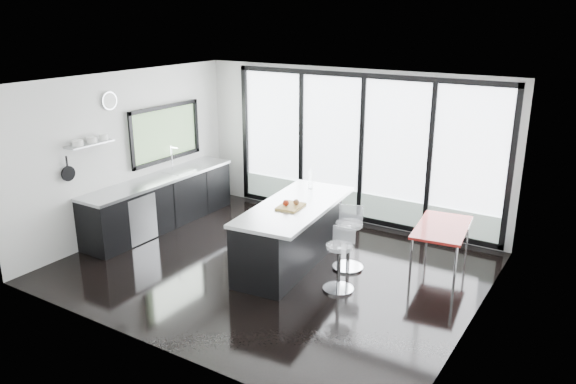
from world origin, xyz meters
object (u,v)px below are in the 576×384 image
Objects in this scene: island at (291,233)px; bar_stool_near at (339,267)px; bar_stool_far at (348,246)px; red_table at (440,247)px.

island is 1.12m from bar_stool_near.
island reaches higher than bar_stool_far.
island is 3.62× the size of bar_stool_near.
bar_stool_far is 0.59× the size of red_table.
bar_stool_far is at bearing 102.73° from bar_stool_near.
island is 2.28m from red_table.
red_table is at bearing 53.19° from bar_stool_near.
island is 1.97× the size of red_table.
bar_stool_far is (-0.20, 0.70, 0.03)m from bar_stool_near.
red_table is (2.01, 1.07, -0.16)m from island.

